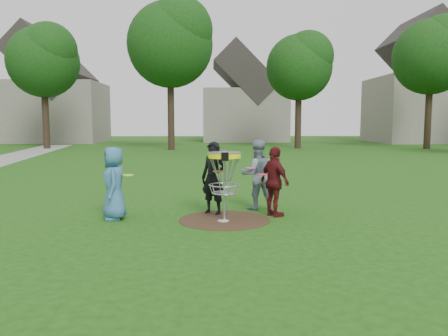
{
  "coord_description": "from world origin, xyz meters",
  "views": [
    {
      "loc": [
        -0.25,
        -8.45,
        1.94
      ],
      "look_at": [
        0.0,
        0.3,
        1.0
      ],
      "focal_mm": 35.0,
      "sensor_mm": 36.0,
      "label": 1
    }
  ],
  "objects_px": {
    "player_blue": "(114,183)",
    "disc_golf_basket": "(224,169)",
    "player_black": "(213,178)",
    "player_maroon": "(275,182)",
    "player_grey": "(257,175)"
  },
  "relations": [
    {
      "from": "player_grey",
      "to": "player_maroon",
      "type": "xyz_separation_m",
      "value": [
        0.29,
        -0.76,
        -0.05
      ]
    },
    {
      "from": "player_grey",
      "to": "disc_golf_basket",
      "type": "relative_size",
      "value": 1.11
    },
    {
      "from": "player_blue",
      "to": "player_maroon",
      "type": "height_order",
      "value": "player_blue"
    },
    {
      "from": "player_blue",
      "to": "player_maroon",
      "type": "bearing_deg",
      "value": 81.23
    },
    {
      "from": "player_blue",
      "to": "disc_golf_basket",
      "type": "height_order",
      "value": "player_blue"
    },
    {
      "from": "disc_golf_basket",
      "to": "player_grey",
      "type": "bearing_deg",
      "value": 55.07
    },
    {
      "from": "player_blue",
      "to": "disc_golf_basket",
      "type": "xyz_separation_m",
      "value": [
        2.18,
        -0.12,
        0.3
      ]
    },
    {
      "from": "player_grey",
      "to": "player_maroon",
      "type": "height_order",
      "value": "player_grey"
    },
    {
      "from": "player_grey",
      "to": "disc_golf_basket",
      "type": "bearing_deg",
      "value": 43.91
    },
    {
      "from": "player_black",
      "to": "player_grey",
      "type": "xyz_separation_m",
      "value": [
        0.96,
        0.49,
        0.01
      ]
    },
    {
      "from": "player_grey",
      "to": "disc_golf_basket",
      "type": "distance_m",
      "value": 1.33
    },
    {
      "from": "player_grey",
      "to": "player_blue",
      "type": "bearing_deg",
      "value": 6.72
    },
    {
      "from": "player_black",
      "to": "disc_golf_basket",
      "type": "bearing_deg",
      "value": -37.48
    },
    {
      "from": "disc_golf_basket",
      "to": "player_black",
      "type": "bearing_deg",
      "value": 110.24
    },
    {
      "from": "player_blue",
      "to": "player_black",
      "type": "bearing_deg",
      "value": 91.15
    }
  ]
}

